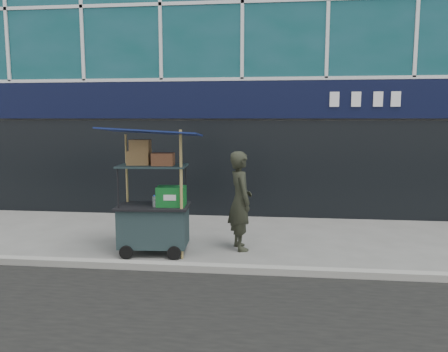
# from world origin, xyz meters

# --- Properties ---
(ground) EXTENTS (80.00, 80.00, 0.00)m
(ground) POSITION_xyz_m (0.00, 0.00, 0.00)
(ground) COLOR slate
(ground) RESTS_ON ground
(curb) EXTENTS (80.00, 0.18, 0.12)m
(curb) POSITION_xyz_m (0.00, -0.20, 0.06)
(curb) COLOR gray
(curb) RESTS_ON ground
(building) EXTENTS (16.00, 6.20, 12.00)m
(building) POSITION_xyz_m (0.00, 6.95, 6.02)
(building) COLOR gray
(building) RESTS_ON ground
(vendor_cart) EXTENTS (1.79, 1.32, 2.31)m
(vendor_cart) POSITION_xyz_m (-1.34, 0.66, 0.81)
(vendor_cart) COLOR #18292A
(vendor_cart) RESTS_ON ground
(vendor_man) EXTENTS (0.65, 0.79, 1.85)m
(vendor_man) POSITION_xyz_m (0.18, 1.11, 0.93)
(vendor_man) COLOR #282A1F
(vendor_man) RESTS_ON ground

